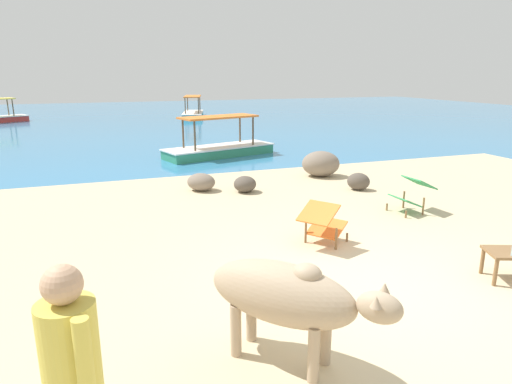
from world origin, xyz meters
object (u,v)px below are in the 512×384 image
at_px(deck_chair_far, 412,192).
at_px(boat_green, 219,148).
at_px(deck_chair_near, 323,222).
at_px(boat_teal, 193,113).
at_px(cow, 286,295).
at_px(person_standing, 73,376).

bearing_deg(deck_chair_far, boat_green, -80.82).
distance_m(deck_chair_far, boat_green, 7.48).
bearing_deg(deck_chair_near, boat_green, 50.46).
bearing_deg(deck_chair_near, boat_teal, 47.75).
xyz_separation_m(deck_chair_far, boat_green, (-1.86, 7.24, -0.13)).
bearing_deg(cow, deck_chair_far, 88.85).
relative_size(deck_chair_far, person_standing, 0.50).
bearing_deg(deck_chair_near, person_standing, -170.22).
bearing_deg(deck_chair_near, deck_chair_far, -13.61).
bearing_deg(person_standing, cow, -173.15).
distance_m(deck_chair_near, boat_teal, 21.69).
height_order(cow, boat_teal, boat_teal).
xyz_separation_m(deck_chair_near, deck_chair_far, (2.43, 0.98, 0.00)).
distance_m(deck_chair_near, deck_chair_far, 2.62).
distance_m(deck_chair_far, person_standing, 7.35).
bearing_deg(boat_green, deck_chair_far, 88.13).
distance_m(deck_chair_near, boat_green, 8.24).
relative_size(cow, deck_chair_far, 1.95).
xyz_separation_m(cow, deck_chair_near, (1.69, 2.48, -0.28)).
height_order(deck_chair_near, boat_teal, boat_teal).
bearing_deg(deck_chair_far, person_standing, 31.93).
bearing_deg(cow, boat_green, 126.89).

